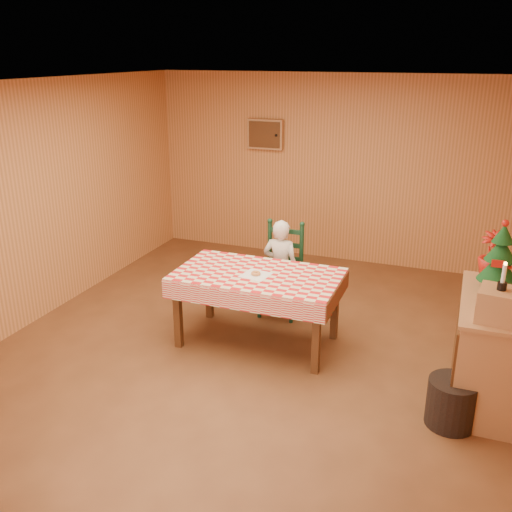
{
  "coord_description": "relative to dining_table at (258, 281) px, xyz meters",
  "views": [
    {
      "loc": [
        1.89,
        -4.76,
        2.86
      ],
      "look_at": [
        0.0,
        0.2,
        0.95
      ],
      "focal_mm": 40.0,
      "sensor_mm": 36.0,
      "label": 1
    }
  ],
  "objects": [
    {
      "name": "seated_child",
      "position": [
        -0.0,
        0.73,
        -0.13
      ],
      "size": [
        0.41,
        0.27,
        1.12
      ],
      "primitive_type": "imported",
      "rotation": [
        0.0,
        0.0,
        3.14
      ],
      "color": "silver",
      "rests_on": "ground"
    },
    {
      "name": "storage_bin",
      "position": [
        1.95,
        -0.74,
        -0.49
      ],
      "size": [
        0.46,
        0.46,
        0.4
      ],
      "primitive_type": "cylinder",
      "rotation": [
        0.0,
        0.0,
        -0.17
      ],
      "color": "black",
      "rests_on": "ground"
    },
    {
      "name": "candle_set",
      "position": [
        2.19,
        -0.63,
        0.56
      ],
      "size": [
        0.07,
        0.07,
        0.22
      ],
      "color": "black",
      "rests_on": "crate"
    },
    {
      "name": "ladder_chair",
      "position": [
        0.0,
        0.79,
        -0.18
      ],
      "size": [
        0.44,
        0.4,
        1.08
      ],
      "color": "black",
      "rests_on": "ground"
    },
    {
      "name": "napkin",
      "position": [
        -0.0,
        -0.05,
        0.08
      ],
      "size": [
        0.3,
        0.3,
        0.0
      ],
      "primitive_type": "cube",
      "rotation": [
        0.0,
        0.0,
        -0.15
      ],
      "color": "white",
      "rests_on": "dining_table"
    },
    {
      "name": "ground",
      "position": [
        -0.02,
        -0.19,
        -0.69
      ],
      "size": [
        6.0,
        6.0,
        0.0
      ],
      "primitive_type": "plane",
      "color": "brown",
      "rests_on": "ground"
    },
    {
      "name": "flower_arrangement",
      "position": [
        2.14,
        0.32,
        0.45
      ],
      "size": [
        0.27,
        0.27,
        0.42
      ],
      "primitive_type": "imported",
      "rotation": [
        0.0,
        0.0,
        0.14
      ],
      "color": "#A4160F",
      "rests_on": "shelf_unit"
    },
    {
      "name": "donut",
      "position": [
        -0.0,
        -0.05,
        0.1
      ],
      "size": [
        0.13,
        0.13,
        0.03
      ],
      "primitive_type": "torus",
      "rotation": [
        0.0,
        0.0,
        0.41
      ],
      "color": "#D3884B",
      "rests_on": "napkin"
    },
    {
      "name": "dining_table",
      "position": [
        0.0,
        0.0,
        0.0
      ],
      "size": [
        1.66,
        0.96,
        0.77
      ],
      "color": "#532E16",
      "rests_on": "ground"
    },
    {
      "name": "christmas_tree",
      "position": [
        2.19,
        0.01,
        0.52
      ],
      "size": [
        0.34,
        0.34,
        0.62
      ],
      "color": "#532E16",
      "rests_on": "shelf_unit"
    },
    {
      "name": "shelf_unit",
      "position": [
        2.18,
        -0.23,
        -0.22
      ],
      "size": [
        0.54,
        1.24,
        0.93
      ],
      "color": "#B37E50",
      "rests_on": "ground"
    },
    {
      "name": "crate",
      "position": [
        2.19,
        -0.63,
        0.37
      ],
      "size": [
        0.34,
        0.34,
        0.25
      ],
      "primitive_type": "cube",
      "rotation": [
        0.0,
        0.0,
        -0.13
      ],
      "color": "#B37E50",
      "rests_on": "shelf_unit"
    },
    {
      "name": "cabin_walls",
      "position": [
        -0.02,
        0.34,
        1.14
      ],
      "size": [
        5.1,
        6.05,
        2.65
      ],
      "color": "#C88048",
      "rests_on": "ground"
    }
  ]
}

